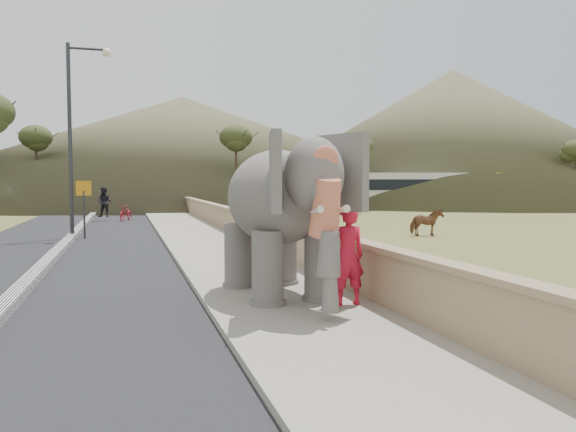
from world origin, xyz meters
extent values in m
plane|color=olive|center=(0.00, 0.00, 0.00)|extent=(160.00, 160.00, 0.00)
cube|color=black|center=(-5.00, 10.00, 0.01)|extent=(7.00, 120.00, 0.03)
cube|color=black|center=(-5.00, 10.00, 0.11)|extent=(0.35, 120.00, 0.22)
cube|color=#9E9687|center=(0.00, 10.00, 0.07)|extent=(3.00, 120.00, 0.15)
cube|color=tan|center=(1.65, 10.00, 0.55)|extent=(0.30, 120.00, 1.10)
cylinder|color=#303035|center=(-5.00, 15.64, 4.00)|extent=(0.16, 0.16, 8.00)
cylinder|color=#303035|center=(-4.20, 15.64, 7.80)|extent=(1.60, 0.10, 0.10)
sphere|color=#FFF2CC|center=(-3.50, 15.64, 7.70)|extent=(0.36, 0.36, 0.36)
cylinder|color=#2D2D33|center=(-4.50, 15.36, 1.00)|extent=(0.08, 0.08, 2.00)
cube|color=orange|center=(-4.50, 15.36, 2.10)|extent=(0.60, 0.05, 0.60)
imported|color=brown|center=(9.70, 12.60, 0.59)|extent=(1.44, 0.73, 1.18)
imported|color=silver|center=(19.66, 34.03, 0.72)|extent=(4.44, 2.35, 1.44)
cube|color=silver|center=(22.27, 34.26, 1.55)|extent=(11.28, 4.97, 3.10)
cube|color=orange|center=(32.62, 31.46, 1.55)|extent=(11.27, 4.34, 3.10)
cone|color=brown|center=(36.00, 52.00, 8.00)|extent=(56.00, 56.00, 16.00)
cone|color=brown|center=(5.00, 70.00, 7.00)|extent=(80.00, 80.00, 14.00)
imported|color=red|center=(0.95, 0.27, 1.04)|extent=(0.65, 0.43, 1.79)
imported|color=maroon|center=(-2.82, 25.83, 0.48)|extent=(1.23, 1.94, 0.96)
imported|color=black|center=(-4.04, 25.83, 1.15)|extent=(1.06, 0.94, 1.80)
camera|label=1|loc=(-2.89, -9.07, 2.39)|focal=35.00mm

